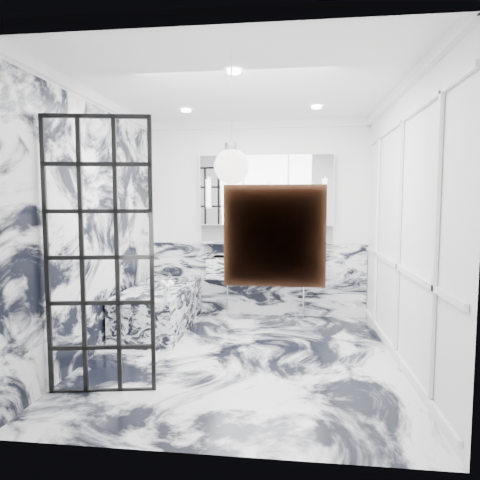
# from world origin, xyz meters

# --- Properties ---
(floor) EXTENTS (3.60, 3.60, 0.00)m
(floor) POSITION_xyz_m (0.00, 0.00, 0.00)
(floor) COLOR silver
(floor) RESTS_ON ground
(ceiling) EXTENTS (3.60, 3.60, 0.00)m
(ceiling) POSITION_xyz_m (0.00, 0.00, 2.80)
(ceiling) COLOR white
(ceiling) RESTS_ON wall_back
(wall_back) EXTENTS (3.60, 0.00, 3.60)m
(wall_back) POSITION_xyz_m (0.00, 1.80, 1.40)
(wall_back) COLOR white
(wall_back) RESTS_ON floor
(wall_front) EXTENTS (3.60, 0.00, 3.60)m
(wall_front) POSITION_xyz_m (0.00, -1.80, 1.40)
(wall_front) COLOR white
(wall_front) RESTS_ON floor
(wall_left) EXTENTS (0.00, 3.60, 3.60)m
(wall_left) POSITION_xyz_m (-1.60, 0.00, 1.40)
(wall_left) COLOR white
(wall_left) RESTS_ON floor
(wall_right) EXTENTS (0.00, 3.60, 3.60)m
(wall_right) POSITION_xyz_m (1.60, 0.00, 1.40)
(wall_right) COLOR white
(wall_right) RESTS_ON floor
(marble_clad_back) EXTENTS (3.18, 0.05, 1.05)m
(marble_clad_back) POSITION_xyz_m (0.00, 1.78, 0.53)
(marble_clad_back) COLOR silver
(marble_clad_back) RESTS_ON floor
(marble_clad_left) EXTENTS (0.02, 3.56, 2.68)m
(marble_clad_left) POSITION_xyz_m (-1.59, 0.00, 1.34)
(marble_clad_left) COLOR silver
(marble_clad_left) RESTS_ON floor
(panel_molding) EXTENTS (0.03, 3.40, 2.30)m
(panel_molding) POSITION_xyz_m (1.58, 0.00, 1.30)
(panel_molding) COLOR white
(panel_molding) RESTS_ON floor
(soap_bottle_a) EXTENTS (0.08, 0.08, 0.19)m
(soap_bottle_a) POSITION_xyz_m (0.42, 1.71, 1.19)
(soap_bottle_a) COLOR #8C5919
(soap_bottle_a) RESTS_ON ledge
(soap_bottle_b) EXTENTS (0.08, 0.08, 0.15)m
(soap_bottle_b) POSITION_xyz_m (0.52, 1.71, 1.17)
(soap_bottle_b) COLOR #4C4C51
(soap_bottle_b) RESTS_ON ledge
(soap_bottle_c) EXTENTS (0.15, 0.15, 0.16)m
(soap_bottle_c) POSITION_xyz_m (0.90, 1.71, 1.17)
(soap_bottle_c) COLOR silver
(soap_bottle_c) RESTS_ON ledge
(face_pot) EXTENTS (0.17, 0.17, 0.17)m
(face_pot) POSITION_xyz_m (0.14, 1.71, 1.17)
(face_pot) COLOR white
(face_pot) RESTS_ON ledge
(amber_bottle) EXTENTS (0.04, 0.04, 0.10)m
(amber_bottle) POSITION_xyz_m (0.35, 1.71, 1.14)
(amber_bottle) COLOR #8C5919
(amber_bottle) RESTS_ON ledge
(flower_vase) EXTENTS (0.07, 0.07, 0.12)m
(flower_vase) POSITION_xyz_m (-0.84, 0.11, 0.61)
(flower_vase) COLOR silver
(flower_vase) RESTS_ON bathtub
(crittall_door) EXTENTS (0.87, 0.19, 2.35)m
(crittall_door) POSITION_xyz_m (-1.11, -0.97, 1.18)
(crittall_door) COLOR black
(crittall_door) RESTS_ON floor
(artwork) EXTENTS (0.53, 0.05, 0.53)m
(artwork) POSITION_xyz_m (0.41, -1.76, 1.44)
(artwork) COLOR #BB8D13
(artwork) RESTS_ON wall_front
(pendant_light) EXTENTS (0.26, 0.26, 0.26)m
(pendant_light) POSITION_xyz_m (0.07, -1.26, 1.91)
(pendant_light) COLOR white
(pendant_light) RESTS_ON ceiling
(trough_sink) EXTENTS (1.60, 0.45, 0.30)m
(trough_sink) POSITION_xyz_m (0.15, 1.55, 0.73)
(trough_sink) COLOR silver
(trough_sink) RESTS_ON wall_back
(ledge) EXTENTS (1.90, 0.14, 0.04)m
(ledge) POSITION_xyz_m (0.15, 1.72, 1.07)
(ledge) COLOR silver
(ledge) RESTS_ON wall_back
(subway_tile) EXTENTS (1.90, 0.03, 0.23)m
(subway_tile) POSITION_xyz_m (0.15, 1.78, 1.21)
(subway_tile) COLOR white
(subway_tile) RESTS_ON wall_back
(mirror_cabinet) EXTENTS (1.90, 0.16, 1.00)m
(mirror_cabinet) POSITION_xyz_m (0.15, 1.73, 1.82)
(mirror_cabinet) COLOR white
(mirror_cabinet) RESTS_ON wall_back
(sconce_left) EXTENTS (0.07, 0.07, 0.40)m
(sconce_left) POSITION_xyz_m (-0.67, 1.63, 1.78)
(sconce_left) COLOR white
(sconce_left) RESTS_ON mirror_cabinet
(sconce_right) EXTENTS (0.07, 0.07, 0.40)m
(sconce_right) POSITION_xyz_m (0.97, 1.63, 1.78)
(sconce_right) COLOR white
(sconce_right) RESTS_ON mirror_cabinet
(bathtub) EXTENTS (0.75, 1.65, 0.55)m
(bathtub) POSITION_xyz_m (-1.18, 0.90, 0.28)
(bathtub) COLOR silver
(bathtub) RESTS_ON floor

